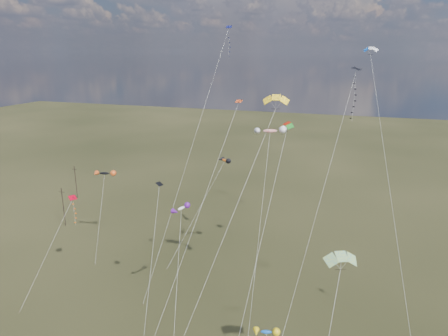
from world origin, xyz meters
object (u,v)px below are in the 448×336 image
(utility_pole_far, at_px, (76,182))
(parafoil_yellow, at_px, (276,98))
(utility_pole_near, at_px, (63,207))
(novelty_black_orange, at_px, (104,173))
(diamond_black_high, at_px, (351,106))

(utility_pole_far, bearing_deg, parafoil_yellow, -28.02)
(utility_pole_near, height_order, utility_pole_far, same)
(utility_pole_far, bearing_deg, novelty_black_orange, -40.41)
(parafoil_yellow, bearing_deg, novelty_black_orange, 162.57)
(diamond_black_high, xyz_separation_m, parafoil_yellow, (-8.27, -6.77, 1.40))
(utility_pole_near, relative_size, utility_pole_far, 1.00)
(utility_pole_far, bearing_deg, diamond_black_high, -19.29)
(diamond_black_high, bearing_deg, parafoil_yellow, -140.70)
(parafoil_yellow, bearing_deg, utility_pole_near, 162.46)
(utility_pole_far, distance_m, parafoil_yellow, 65.00)
(utility_pole_near, distance_m, utility_pole_far, 16.12)
(parafoil_yellow, xyz_separation_m, novelty_black_orange, (-31.55, 9.90, -15.09))
(utility_pole_near, relative_size, diamond_black_high, 0.25)
(diamond_black_high, relative_size, parafoil_yellow, 1.08)
(utility_pole_far, bearing_deg, utility_pole_near, -60.26)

